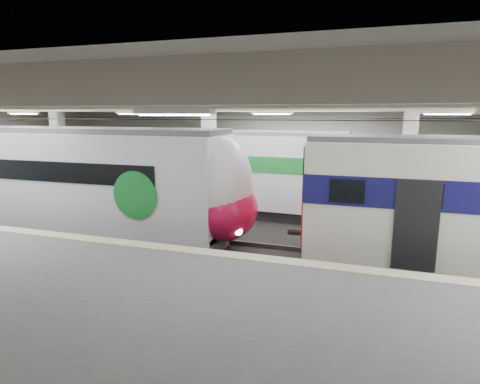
% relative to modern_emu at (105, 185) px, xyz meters
% --- Properties ---
extents(station_hall, '(36.00, 24.00, 5.75)m').
position_rel_modern_emu_xyz_m(station_hall, '(6.20, -1.74, 1.10)').
color(station_hall, black).
rests_on(station_hall, ground).
extents(modern_emu, '(13.49, 2.79, 4.37)m').
position_rel_modern_emu_xyz_m(modern_emu, '(0.00, 0.00, 0.00)').
color(modern_emu, silver).
rests_on(modern_emu, ground).
extents(far_train, '(12.72, 2.94, 4.09)m').
position_rel_modern_emu_xyz_m(far_train, '(2.65, 5.50, -0.03)').
color(far_train, silver).
rests_on(far_train, ground).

